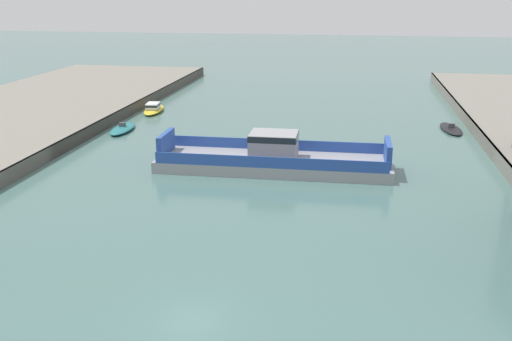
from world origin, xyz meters
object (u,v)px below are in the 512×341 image
chain_ferry (274,158)px  moored_boat_near_left (123,129)px  moored_boat_near_right (154,108)px  moored_boat_mid_left (451,129)px

chain_ferry → moored_boat_near_left: bearing=148.6°
moored_boat_near_left → moored_boat_near_right: bearing=90.0°
moored_boat_near_right → moored_boat_mid_left: moored_boat_near_right is taller
moored_boat_near_right → moored_boat_mid_left: size_ratio=1.08×
moored_boat_near_left → moored_boat_near_right: size_ratio=0.91×
chain_ferry → moored_boat_near_left: (-20.93, 12.79, -0.82)m
moored_boat_near_left → chain_ferry: bearing=-31.4°
moored_boat_near_right → moored_boat_near_left: bearing=-90.0°
moored_boat_near_right → moored_boat_mid_left: bearing=-6.3°
moored_boat_near_left → moored_boat_near_right: moored_boat_near_right is taller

